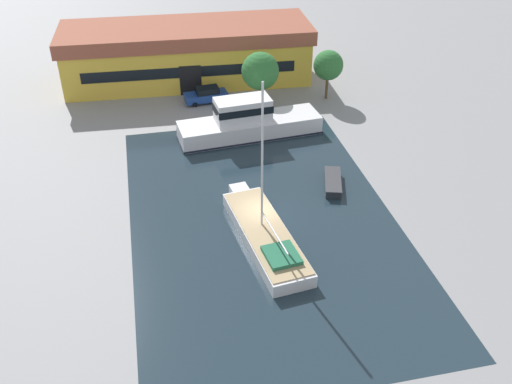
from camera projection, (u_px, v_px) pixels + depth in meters
The scene contains 9 objects.
ground_plane at pixel (263, 220), 44.26m from camera, with size 440.00×440.00×0.00m, color gray.
water_canal at pixel (263, 220), 44.26m from camera, with size 20.19×32.80×0.01m, color #1E2D38.
warehouse_building at pixel (187, 53), 65.90m from camera, with size 28.80×10.73×6.39m.
quay_tree_near_building at pixel (260, 71), 58.98m from camera, with size 3.91×3.91×6.04m.
quay_tree_by_water at pixel (328, 65), 61.02m from camera, with size 3.21×3.21×5.44m.
parked_car at pixel (206, 95), 61.78m from camera, with size 4.76×2.25×1.71m.
sailboat_moored at pixel (265, 234), 41.74m from camera, with size 4.53×12.77×12.25m.
motor_cruiser at pixel (248, 122), 55.03m from camera, with size 14.18×4.94×3.95m.
small_dinghy at pixel (333, 182), 48.07m from camera, with size 2.48×4.34×0.72m.
Camera 1 is at (-8.00, -34.72, 26.34)m, focal length 40.00 mm.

